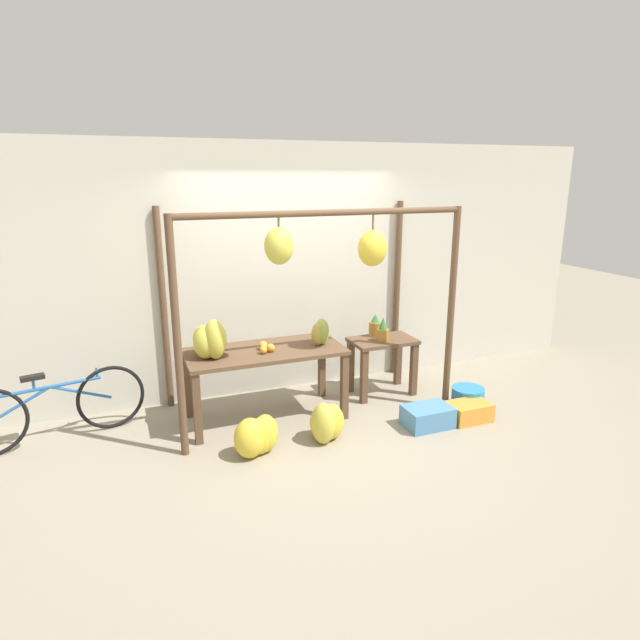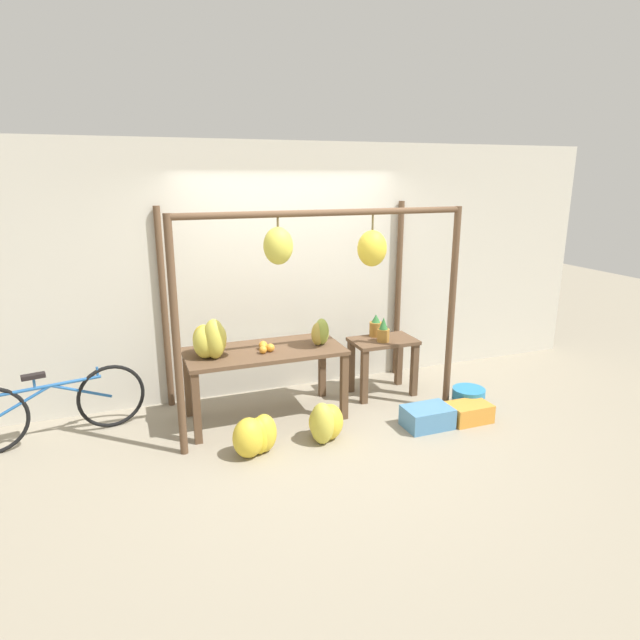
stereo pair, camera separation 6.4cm
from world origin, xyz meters
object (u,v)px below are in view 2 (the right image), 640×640
banana_pile_ground_left (256,436)px  fruit_crate_white (427,417)px  pineapple_cluster (379,329)px  blue_bucket (468,399)px  fruit_crate_purple (469,412)px  orange_pile (265,347)px  banana_pile_ground_right (325,423)px  banana_pile_on_table (211,340)px  parked_bicycle (53,407)px  papaya_pile (320,332)px

banana_pile_ground_left → fruit_crate_white: bearing=-2.7°
pineapple_cluster → fruit_crate_white: (0.07, -0.97, -0.66)m
banana_pile_ground_left → blue_bucket: banana_pile_ground_left is taller
fruit_crate_white → fruit_crate_purple: size_ratio=1.11×
pineapple_cluster → banana_pile_ground_left: 1.98m
orange_pile → banana_pile_ground_right: 0.97m
banana_pile_on_table → blue_bucket: bearing=-12.0°
banana_pile_ground_left → blue_bucket: bearing=3.4°
banana_pile_ground_left → fruit_crate_white: banana_pile_ground_left is taller
blue_bucket → fruit_crate_purple: size_ratio=0.82×
parked_bicycle → fruit_crate_purple: size_ratio=3.91×
banana_pile_on_table → parked_bicycle: size_ratio=0.27×
banana_pile_on_table → fruit_crate_purple: 2.71m
banana_pile_ground_left → papaya_pile: bearing=37.0°
fruit_crate_white → banana_pile_ground_left: bearing=177.3°
fruit_crate_white → fruit_crate_purple: (0.47, -0.03, -0.01)m
pineapple_cluster → papaya_pile: size_ratio=1.27×
fruit_crate_white → orange_pile: bearing=152.7°
banana_pile_on_table → blue_bucket: banana_pile_on_table is taller
banana_pile_ground_left → parked_bicycle: (-1.71, 0.93, 0.16)m
banana_pile_ground_right → parked_bicycle: bearing=159.1°
orange_pile → pineapple_cluster: (1.39, 0.22, -0.02)m
orange_pile → banana_pile_ground_left: size_ratio=0.42×
pineapple_cluster → blue_bucket: pineapple_cluster is taller
orange_pile → blue_bucket: orange_pile is taller
papaya_pile → fruit_crate_purple: bearing=-29.9°
banana_pile_ground_right → parked_bicycle: 2.56m
parked_bicycle → orange_pile: bearing=-7.5°
orange_pile → fruit_crate_purple: (1.93, -0.78, -0.69)m
parked_bicycle → banana_pile_on_table: bearing=-9.0°
parked_bicycle → fruit_crate_purple: (3.92, -1.05, -0.25)m
parked_bicycle → blue_bucket: bearing=-10.9°
parked_bicycle → fruit_crate_purple: parked_bicycle is taller
fruit_crate_white → papaya_pile: bearing=139.6°
blue_bucket → parked_bicycle: (-4.09, 0.79, 0.23)m
fruit_crate_white → parked_bicycle: (-3.44, 1.01, 0.24)m
fruit_crate_white → fruit_crate_purple: bearing=-4.1°
parked_bicycle → papaya_pile: (2.58, -0.28, 0.53)m
banana_pile_on_table → fruit_crate_purple: banana_pile_on_table is taller
fruit_crate_white → pineapple_cluster: bearing=93.9°
fruit_crate_white → banana_pile_on_table: bearing=158.5°
fruit_crate_white → banana_pile_ground_right: bearing=174.5°
blue_bucket → fruit_crate_purple: (-0.17, -0.26, -0.02)m
banana_pile_on_table → banana_pile_ground_right: banana_pile_on_table is taller
orange_pile → banana_pile_ground_left: (-0.28, -0.67, -0.60)m
banana_pile_ground_right → pineapple_cluster: bearing=41.2°
parked_bicycle → banana_pile_ground_right: bearing=-20.9°
banana_pile_on_table → orange_pile: (0.53, -0.03, -0.12)m
banana_pile_ground_right → papaya_pile: (0.19, 0.63, 0.69)m
pineapple_cluster → banana_pile_ground_left: bearing=-151.9°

